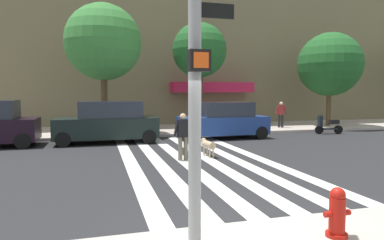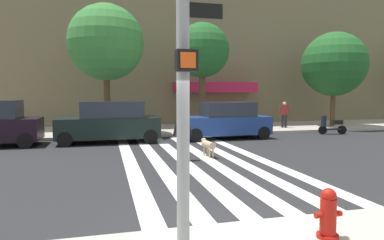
# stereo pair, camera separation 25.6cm
# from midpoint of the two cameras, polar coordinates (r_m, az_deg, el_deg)

# --- Properties ---
(ground_plane) EXTENTS (160.00, 160.00, 0.00)m
(ground_plane) POSITION_cam_midpoint_polar(r_m,az_deg,el_deg) (11.94, -3.55, -6.77)
(ground_plane) COLOR #232326
(sidewalk_far) EXTENTS (80.00, 6.00, 0.15)m
(sidewalk_far) POSITION_cam_midpoint_polar(r_m,az_deg,el_deg) (21.00, -8.29, -1.72)
(sidewalk_far) COLOR #AE9F97
(sidewalk_far) RESTS_ON ground_plane
(crosswalk_stripes) EXTENTS (4.95, 11.91, 0.01)m
(crosswalk_stripes) POSITION_cam_midpoint_polar(r_m,az_deg,el_deg) (12.15, 1.00, -6.54)
(crosswalk_stripes) COLOR silver
(crosswalk_stripes) RESTS_ON ground_plane
(traffic_light_pole) EXTENTS (0.74, 0.46, 5.80)m
(traffic_light_pole) POSITION_cam_midpoint_polar(r_m,az_deg,el_deg) (4.76, 0.31, 19.00)
(traffic_light_pole) COLOR gray
(traffic_light_pole) RESTS_ON sidewalk_near
(fire_hydrant) EXTENTS (0.44, 0.32, 0.76)m
(fire_hydrant) POSITION_cam_midpoint_polar(r_m,az_deg,el_deg) (5.73, 23.05, -14.25)
(fire_hydrant) COLOR #A1130B
(fire_hydrant) RESTS_ON sidewalk_near
(parked_car_behind_first) EXTENTS (4.71, 2.02, 1.96)m
(parked_car_behind_first) POSITION_cam_midpoint_polar(r_m,az_deg,el_deg) (16.52, -13.15, -0.38)
(parked_car_behind_first) COLOR black
(parked_car_behind_first) RESTS_ON ground_plane
(parked_car_third_in_line) EXTENTS (4.58, 1.96, 1.88)m
(parked_car_third_in_line) POSITION_cam_midpoint_polar(r_m,az_deg,el_deg) (17.62, 6.02, -0.15)
(parked_car_third_in_line) COLOR navy
(parked_car_third_in_line) RESTS_ON ground_plane
(parked_scooter) EXTENTS (1.63, 0.59, 1.11)m
(parked_scooter) POSITION_cam_midpoint_polar(r_m,az_deg,el_deg) (21.04, 22.75, -0.91)
(parked_scooter) COLOR black
(parked_scooter) RESTS_ON ground_plane
(street_tree_nearest) EXTENTS (4.07, 4.07, 6.94)m
(street_tree_nearest) POSITION_cam_midpoint_polar(r_m,az_deg,el_deg) (19.27, -13.82, 12.43)
(street_tree_nearest) COLOR #4C3823
(street_tree_nearest) RESTS_ON sidewalk_far
(street_tree_middle) EXTENTS (3.25, 3.25, 6.37)m
(street_tree_middle) POSITION_cam_midpoint_polar(r_m,az_deg,el_deg) (20.69, 2.08, 11.47)
(street_tree_middle) COLOR #4C3823
(street_tree_middle) RESTS_ON sidewalk_far
(street_tree_further) EXTENTS (4.22, 4.22, 6.22)m
(street_tree_further) POSITION_cam_midpoint_polar(r_m,az_deg,el_deg) (24.79, 22.96, 8.57)
(street_tree_further) COLOR #4C3823
(street_tree_further) RESTS_ON sidewalk_far
(pedestrian_dog_walker) EXTENTS (0.71, 0.29, 1.64)m
(pedestrian_dog_walker) POSITION_cam_midpoint_polar(r_m,az_deg,el_deg) (11.80, -0.98, -2.34)
(pedestrian_dog_walker) COLOR #6B6051
(pedestrian_dog_walker) RESTS_ON ground_plane
(dog_on_leash) EXTENTS (0.35, 1.11, 0.65)m
(dog_on_leash) POSITION_cam_midpoint_polar(r_m,az_deg,el_deg) (12.56, 3.25, -4.15)
(dog_on_leash) COLOR tan
(dog_on_leash) RESTS_ON ground_plane
(pedestrian_bystander) EXTENTS (0.65, 0.43, 1.64)m
(pedestrian_bystander) POSITION_cam_midpoint_polar(r_m,az_deg,el_deg) (22.44, 15.50, 1.12)
(pedestrian_bystander) COLOR black
(pedestrian_bystander) RESTS_ON sidewalk_far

